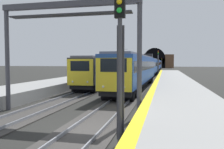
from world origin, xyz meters
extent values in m
plane|color=black|center=(0.00, 0.00, 0.00)|extent=(320.00, 320.00, 0.00)
cube|color=gray|center=(0.00, -4.53, 0.47)|extent=(112.00, 4.66, 0.94)
cube|color=yellow|center=(0.00, -2.45, 0.94)|extent=(112.00, 0.50, 0.01)
cube|color=#383533|center=(0.00, 0.00, 0.03)|extent=(160.00, 2.75, 0.06)
cube|color=gray|center=(0.00, 0.72, 0.14)|extent=(160.00, 0.07, 0.15)
cube|color=gray|center=(0.00, -0.72, 0.14)|extent=(160.00, 0.07, 0.15)
cube|color=#383533|center=(0.00, 4.55, 0.03)|extent=(160.00, 2.71, 0.06)
cube|color=gray|center=(0.00, 3.84, 0.14)|extent=(160.00, 0.07, 0.15)
cube|color=#264C99|center=(17.22, 0.00, 2.35)|extent=(20.89, 3.44, 2.80)
cube|color=black|center=(17.22, 0.00, 2.76)|extent=(20.06, 3.44, 0.91)
cube|color=slate|center=(17.22, 0.00, 3.85)|extent=(20.25, 2.99, 0.20)
cube|color=black|center=(17.22, 0.00, 0.77)|extent=(20.46, 3.08, 0.50)
cylinder|color=black|center=(8.24, 0.25, 0.45)|extent=(0.98, 2.66, 0.90)
cylinder|color=black|center=(10.04, 0.20, 0.45)|extent=(0.98, 2.66, 0.90)
cylinder|color=black|center=(24.41, -0.20, 0.45)|extent=(0.98, 2.66, 0.90)
cylinder|color=black|center=(26.21, -0.25, 0.45)|extent=(0.98, 2.66, 0.90)
cube|color=yellow|center=(6.78, 0.29, 2.20)|extent=(0.20, 2.75, 2.49)
cube|color=black|center=(6.73, 0.29, 2.91)|extent=(0.10, 2.00, 1.01)
sphere|color=#F2EACC|center=(6.70, -0.50, 1.30)|extent=(0.20, 0.20, 0.20)
sphere|color=#F2EACC|center=(6.74, 1.08, 1.30)|extent=(0.20, 0.20, 0.20)
cube|color=#264C99|center=(38.68, 0.00, 2.35)|extent=(20.89, 3.44, 2.80)
cube|color=black|center=(38.68, 0.00, 2.68)|extent=(20.06, 3.44, 0.82)
cube|color=slate|center=(38.68, 0.00, 3.85)|extent=(20.25, 2.99, 0.20)
cube|color=black|center=(38.68, 0.00, 0.77)|extent=(20.46, 3.08, 0.50)
cylinder|color=black|center=(29.46, 0.26, 0.45)|extent=(0.98, 2.66, 0.90)
cylinder|color=black|center=(31.26, 0.21, 0.45)|extent=(0.98, 2.66, 0.90)
cylinder|color=black|center=(46.10, -0.21, 0.45)|extent=(0.98, 2.66, 0.90)
cylinder|color=black|center=(47.90, -0.26, 0.45)|extent=(0.98, 2.66, 0.90)
cube|color=#264C99|center=(60.14, 0.00, 2.35)|extent=(20.89, 3.44, 2.80)
cube|color=black|center=(60.14, 0.00, 2.63)|extent=(20.06, 3.44, 0.79)
cube|color=slate|center=(60.14, 0.00, 3.85)|extent=(20.25, 2.99, 0.20)
cube|color=black|center=(60.14, 0.00, 0.77)|extent=(20.46, 3.08, 0.50)
cylinder|color=black|center=(50.99, 0.25, 0.45)|extent=(0.98, 2.66, 0.90)
cylinder|color=black|center=(52.79, 0.20, 0.45)|extent=(0.98, 2.66, 0.90)
cylinder|color=black|center=(67.49, -0.20, 0.45)|extent=(0.98, 2.66, 0.90)
cylinder|color=black|center=(69.29, -0.25, 0.45)|extent=(0.98, 2.66, 0.90)
cube|color=#264C99|center=(81.60, 0.00, 2.35)|extent=(20.89, 3.44, 2.80)
cube|color=black|center=(81.60, 0.00, 2.79)|extent=(20.06, 3.44, 1.01)
cube|color=slate|center=(81.60, 0.00, 3.85)|extent=(20.25, 2.99, 0.20)
cube|color=black|center=(81.60, 0.00, 0.77)|extent=(20.46, 3.08, 0.50)
cylinder|color=black|center=(72.10, 0.26, 0.45)|extent=(0.98, 2.66, 0.90)
cylinder|color=black|center=(73.90, 0.21, 0.45)|extent=(0.98, 2.66, 0.90)
cylinder|color=black|center=(89.30, -0.21, 0.45)|extent=(0.98, 2.66, 0.90)
cylinder|color=black|center=(91.10, -0.26, 0.45)|extent=(0.98, 2.66, 0.90)
cube|color=black|center=(38.68, 0.00, 4.40)|extent=(1.35, 1.75, 0.90)
cube|color=#333338|center=(20.35, 4.55, 2.24)|extent=(18.75, 2.86, 2.66)
cube|color=black|center=(20.35, 4.55, 2.46)|extent=(18.00, 2.89, 0.85)
cube|color=slate|center=(20.35, 4.55, 3.67)|extent=(18.19, 2.45, 0.20)
cube|color=black|center=(20.35, 4.55, 0.74)|extent=(18.38, 2.53, 0.48)
cylinder|color=black|center=(12.18, 4.49, 0.43)|extent=(0.88, 2.50, 0.86)
cylinder|color=black|center=(13.98, 4.50, 0.43)|extent=(0.88, 2.50, 0.86)
cylinder|color=black|center=(26.72, 4.60, 0.43)|extent=(0.88, 2.50, 0.86)
cylinder|color=black|center=(28.52, 4.62, 0.43)|extent=(0.88, 2.50, 0.86)
cube|color=yellow|center=(10.95, 4.48, 2.17)|extent=(0.14, 2.61, 2.52)
cube|color=black|center=(10.90, 4.48, 2.77)|extent=(0.06, 1.90, 0.96)
sphere|color=#F2EACC|center=(10.89, 3.73, 1.26)|extent=(0.20, 0.20, 0.20)
sphere|color=#F2EACC|center=(10.88, 5.22, 1.26)|extent=(0.20, 0.20, 0.20)
cube|color=#333338|center=(39.57, 4.55, 2.24)|extent=(18.75, 2.86, 2.66)
cube|color=black|center=(39.57, 4.55, 2.69)|extent=(18.00, 2.89, 0.78)
cube|color=slate|center=(39.57, 4.55, 3.67)|extent=(18.19, 2.45, 0.20)
cube|color=black|center=(39.57, 4.55, 0.74)|extent=(18.38, 2.53, 0.48)
cylinder|color=black|center=(31.35, 4.49, 0.43)|extent=(0.88, 2.50, 0.86)
cylinder|color=black|center=(33.15, 4.50, 0.43)|extent=(0.88, 2.50, 0.86)
cylinder|color=black|center=(45.99, 4.60, 0.43)|extent=(0.88, 2.50, 0.86)
cylinder|color=black|center=(47.79, 4.62, 0.43)|extent=(0.88, 2.50, 0.86)
cylinder|color=#38383D|center=(-1.71, -1.82, 2.36)|extent=(0.16, 0.16, 4.71)
cube|color=black|center=(-1.71, -1.82, 5.24)|extent=(0.20, 0.38, 1.05)
cube|color=#38383D|center=(-1.57, -1.82, 2.36)|extent=(0.04, 0.28, 4.24)
sphere|color=yellow|center=(-1.84, -1.82, 5.26)|extent=(0.20, 0.20, 0.20)
sphere|color=green|center=(-1.84, -1.82, 4.96)|extent=(0.20, 0.20, 0.20)
cylinder|color=#4C4C54|center=(44.69, -1.82, 2.42)|extent=(0.16, 0.16, 4.84)
cube|color=black|center=(44.69, -1.82, 5.37)|extent=(0.20, 0.38, 1.05)
cube|color=#4C4C54|center=(44.83, -1.82, 2.42)|extent=(0.04, 0.28, 4.36)
sphere|color=red|center=(44.56, -1.82, 5.69)|extent=(0.20, 0.20, 0.20)
sphere|color=yellow|center=(44.56, -1.82, 5.39)|extent=(0.20, 0.20, 0.20)
sphere|color=green|center=(44.56, -1.82, 5.09)|extent=(0.20, 0.20, 0.20)
cylinder|color=#4C4C54|center=(97.53, -1.82, 2.00)|extent=(0.16, 0.16, 3.99)
cube|color=black|center=(97.53, -1.82, 4.52)|extent=(0.20, 0.38, 1.05)
cube|color=#4C4C54|center=(97.67, -1.82, 2.00)|extent=(0.04, 0.28, 3.59)
sphere|color=red|center=(97.40, -1.82, 4.84)|extent=(0.20, 0.20, 0.20)
sphere|color=yellow|center=(97.40, -1.82, 4.54)|extent=(0.20, 0.20, 0.20)
sphere|color=green|center=(97.40, -1.82, 4.24)|extent=(0.20, 0.20, 0.20)
cylinder|color=#3F3F47|center=(3.22, 6.55, 3.21)|extent=(0.28, 0.28, 6.42)
cylinder|color=#3F3F47|center=(3.22, -2.00, 3.21)|extent=(0.28, 0.28, 6.42)
cube|color=#3F3F47|center=(3.22, 2.28, 6.60)|extent=(0.36, 8.83, 0.35)
cube|color=#2D2D33|center=(3.22, 2.28, 5.97)|extent=(0.70, 7.69, 0.08)
cube|color=brown|center=(118.26, 2.28, 3.64)|extent=(2.21, 20.27, 7.28)
cube|color=black|center=(117.10, 2.28, 2.55)|extent=(0.12, 11.35, 5.10)
cylinder|color=black|center=(117.10, 2.28, 5.10)|extent=(0.12, 11.35, 11.35)
cylinder|color=#595B60|center=(73.83, 11.81, 4.20)|extent=(0.22, 0.22, 8.39)
cylinder|color=#595B60|center=(73.83, 10.88, 7.79)|extent=(0.08, 1.87, 0.08)
camera|label=1|loc=(-10.02, -3.43, 3.13)|focal=37.45mm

